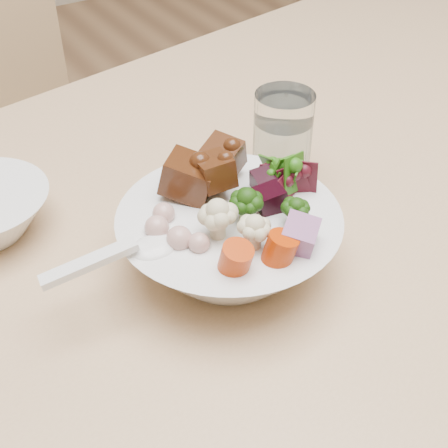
{
  "coord_description": "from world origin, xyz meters",
  "views": [
    {
      "loc": [
        -0.44,
        -0.46,
        1.26
      ],
      "look_at": [
        -0.18,
        -0.04,
        0.86
      ],
      "focal_mm": 50.0,
      "sensor_mm": 36.0,
      "label": 1
    }
  ],
  "objects_px": {
    "chair_far": "(20,184)",
    "dining_table": "(314,236)",
    "water_glass": "(282,144)",
    "food_bowl": "(230,236)"
  },
  "relations": [
    {
      "from": "food_bowl",
      "to": "water_glass",
      "type": "distance_m",
      "value": 0.17
    },
    {
      "from": "chair_far",
      "to": "dining_table",
      "type": "bearing_deg",
      "value": -80.29
    },
    {
      "from": "dining_table",
      "to": "food_bowl",
      "type": "distance_m",
      "value": 0.22
    },
    {
      "from": "dining_table",
      "to": "chair_far",
      "type": "distance_m",
      "value": 0.73
    },
    {
      "from": "dining_table",
      "to": "water_glass",
      "type": "bearing_deg",
      "value": 120.57
    },
    {
      "from": "chair_far",
      "to": "water_glass",
      "type": "distance_m",
      "value": 0.74
    },
    {
      "from": "dining_table",
      "to": "chair_far",
      "type": "height_order",
      "value": "chair_far"
    },
    {
      "from": "chair_far",
      "to": "food_bowl",
      "type": "relative_size",
      "value": 3.75
    },
    {
      "from": "chair_far",
      "to": "water_glass",
      "type": "xyz_separation_m",
      "value": [
        0.21,
        -0.61,
        0.35
      ]
    },
    {
      "from": "chair_far",
      "to": "water_glass",
      "type": "relative_size",
      "value": 7.09
    }
  ]
}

